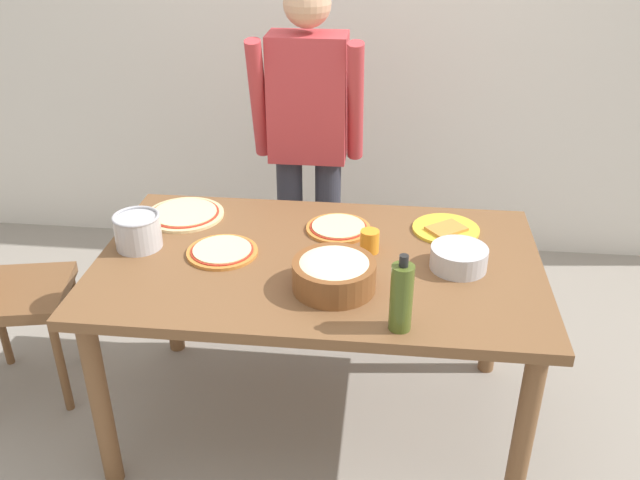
# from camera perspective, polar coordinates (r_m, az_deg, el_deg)

# --- Properties ---
(ground) EXTENTS (8.00, 8.00, 0.00)m
(ground) POSITION_cam_1_polar(r_m,az_deg,el_deg) (2.92, -0.11, -14.62)
(ground) COLOR gray
(wall_back) EXTENTS (5.60, 0.10, 2.60)m
(wall_back) POSITION_cam_1_polar(r_m,az_deg,el_deg) (3.79, 2.68, 17.88)
(wall_back) COLOR silver
(wall_back) RESTS_ON ground
(dining_table) EXTENTS (1.60, 0.96, 0.76)m
(dining_table) POSITION_cam_1_polar(r_m,az_deg,el_deg) (2.51, -0.12, -3.37)
(dining_table) COLOR brown
(dining_table) RESTS_ON ground
(person_cook) EXTENTS (0.49, 0.25, 1.62)m
(person_cook) POSITION_cam_1_polar(r_m,az_deg,el_deg) (3.08, -0.99, 8.47)
(person_cook) COLOR #2D2D38
(person_cook) RESTS_ON ground
(pizza_raw_on_board) EXTENTS (0.32, 0.32, 0.02)m
(pizza_raw_on_board) POSITION_cam_1_polar(r_m,az_deg,el_deg) (2.82, -11.26, 2.16)
(pizza_raw_on_board) COLOR beige
(pizza_raw_on_board) RESTS_ON dining_table
(pizza_cooked_on_tray) EXTENTS (0.25, 0.25, 0.02)m
(pizza_cooked_on_tray) POSITION_cam_1_polar(r_m,az_deg,el_deg) (2.66, 1.54, 1.03)
(pizza_cooked_on_tray) COLOR #C67A33
(pizza_cooked_on_tray) RESTS_ON dining_table
(pizza_second_cooked) EXTENTS (0.26, 0.26, 0.02)m
(pizza_second_cooked) POSITION_cam_1_polar(r_m,az_deg,el_deg) (2.51, -8.21, -0.99)
(pizza_second_cooked) COLOR #C67A33
(pizza_second_cooked) RESTS_ON dining_table
(plate_with_slice) EXTENTS (0.26, 0.26, 0.02)m
(plate_with_slice) POSITION_cam_1_polar(r_m,az_deg,el_deg) (2.69, 10.49, 0.91)
(plate_with_slice) COLOR gold
(plate_with_slice) RESTS_ON dining_table
(popcorn_bowl) EXTENTS (0.28, 0.28, 0.11)m
(popcorn_bowl) POSITION_cam_1_polar(r_m,az_deg,el_deg) (2.26, 1.18, -2.73)
(popcorn_bowl) COLOR brown
(popcorn_bowl) RESTS_ON dining_table
(mixing_bowl_steel) EXTENTS (0.20, 0.20, 0.08)m
(mixing_bowl_steel) POSITION_cam_1_polar(r_m,az_deg,el_deg) (2.44, 11.53, -1.47)
(mixing_bowl_steel) COLOR #B7B7BC
(mixing_bowl_steel) RESTS_ON dining_table
(olive_oil_bottle) EXTENTS (0.07, 0.07, 0.26)m
(olive_oil_bottle) POSITION_cam_1_polar(r_m,az_deg,el_deg) (2.05, 6.82, -4.75)
(olive_oil_bottle) COLOR #47561E
(olive_oil_bottle) RESTS_ON dining_table
(steel_pot) EXTENTS (0.17, 0.17, 0.13)m
(steel_pot) POSITION_cam_1_polar(r_m,az_deg,el_deg) (2.60, -15.00, 0.75)
(steel_pot) COLOR #B7B7BC
(steel_pot) RESTS_ON dining_table
(cup_orange) EXTENTS (0.07, 0.07, 0.08)m
(cup_orange) POSITION_cam_1_polar(r_m,az_deg,el_deg) (2.49, 4.17, -0.11)
(cup_orange) COLOR orange
(cup_orange) RESTS_ON dining_table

